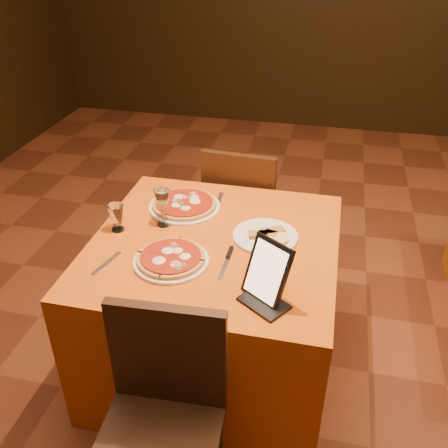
% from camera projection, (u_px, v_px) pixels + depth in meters
% --- Properties ---
extents(floor, '(6.00, 7.00, 0.01)m').
position_uv_depth(floor, '(296.00, 361.00, 2.64)').
color(floor, '#5E2D19').
rests_on(floor, ground).
extents(main_table, '(1.10, 1.10, 0.75)m').
position_uv_depth(main_table, '(215.00, 304.00, 2.45)').
color(main_table, '#CE560D').
rests_on(main_table, floor).
extents(chair_main_near, '(0.50, 0.50, 0.91)m').
position_uv_depth(chair_main_near, '(157.00, 444.00, 1.71)').
color(chair_main_near, black).
rests_on(chair_main_near, floor).
extents(chair_main_far, '(0.43, 0.43, 0.91)m').
position_uv_depth(chair_main_far, '(246.00, 210.00, 3.07)').
color(chair_main_far, black).
rests_on(chair_main_far, floor).
extents(pizza_near, '(0.32, 0.32, 0.03)m').
position_uv_depth(pizza_near, '(171.00, 259.00, 2.11)').
color(pizza_near, white).
rests_on(pizza_near, main_table).
extents(pizza_far, '(0.36, 0.36, 0.03)m').
position_uv_depth(pizza_far, '(184.00, 205.00, 2.50)').
color(pizza_far, white).
rests_on(pizza_far, main_table).
extents(cutlet_dish, '(0.30, 0.30, 0.03)m').
position_uv_depth(cutlet_dish, '(265.00, 235.00, 2.27)').
color(cutlet_dish, white).
rests_on(cutlet_dish, main_table).
extents(wine_glass, '(0.10, 0.10, 0.19)m').
position_uv_depth(wine_glass, '(163.00, 207.00, 2.32)').
color(wine_glass, '#CAC172').
rests_on(wine_glass, main_table).
extents(water_glass, '(0.09, 0.09, 0.13)m').
position_uv_depth(water_glass, '(117.00, 218.00, 2.30)').
color(water_glass, silver).
rests_on(water_glass, main_table).
extents(tablet, '(0.20, 0.18, 0.23)m').
position_uv_depth(tablet, '(267.00, 271.00, 1.86)').
color(tablet, black).
rests_on(tablet, main_table).
extents(knife, '(0.02, 0.21, 0.01)m').
position_uv_depth(knife, '(225.00, 265.00, 2.09)').
color(knife, '#B8B7BE').
rests_on(knife, main_table).
extents(fork_near, '(0.07, 0.18, 0.01)m').
position_uv_depth(fork_near, '(107.00, 263.00, 2.10)').
color(fork_near, '#A6A6AD').
rests_on(fork_near, main_table).
extents(fork_far, '(0.03, 0.18, 0.01)m').
position_uv_depth(fork_far, '(219.00, 201.00, 2.56)').
color(fork_far, silver).
rests_on(fork_far, main_table).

